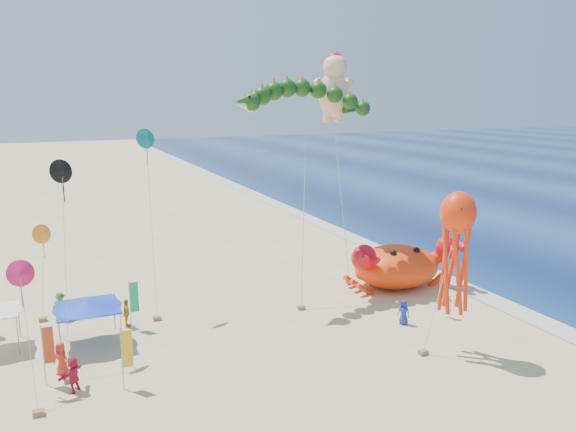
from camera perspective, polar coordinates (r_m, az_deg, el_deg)
The scene contains 10 objects.
ground at distance 37.32m, azimuth 4.12°, elevation -10.13°, with size 320.00×320.00×0.00m, color #D1B784.
foam_strip at distance 43.95m, azimuth 18.18°, elevation -7.23°, with size 320.00×320.00×0.00m, color silver.
crab_inflatable at distance 42.96m, azimuth 11.03°, elevation -4.87°, with size 8.95×5.75×3.92m.
dragon_kite at distance 39.63m, azimuth 1.69°, elevation 11.49°, with size 11.06×5.62×14.90m.
cherub_kite at distance 43.20m, azimuth 4.68°, elevation 13.04°, with size 2.33×3.69×17.27m.
octopus_kite at distance 31.64m, azimuth 16.72°, elevation -2.63°, with size 2.82×1.80×9.16m.
canopy_blue at distance 34.44m, azimuth -19.72°, elevation -8.43°, with size 3.78×3.78×2.71m.
feather_flags at distance 32.66m, azimuth -20.90°, elevation -10.47°, with size 8.54×7.21×3.20m.
beachgoers at distance 34.40m, azimuth -16.83°, elevation -11.04°, with size 27.38×11.26×1.83m.
small_kites at distance 34.40m, azimuth -20.93°, elevation -0.03°, with size 9.05×14.27×12.14m.
Camera 1 is at (-16.45, -30.39, 14.12)m, focal length 35.00 mm.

